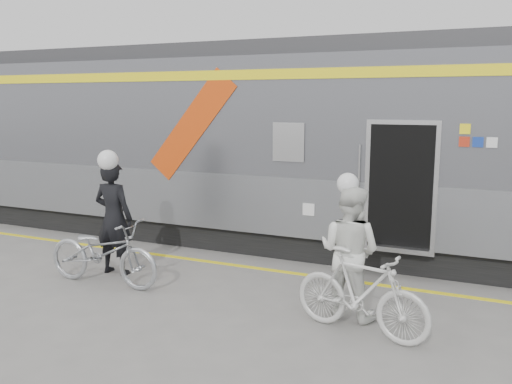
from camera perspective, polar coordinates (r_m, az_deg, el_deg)
The scene contains 9 objects.
ground at distance 8.05m, azimuth -6.29°, elevation -12.25°, with size 90.00×90.00×0.00m, color slate.
train at distance 11.26m, azimuth 5.22°, elevation 4.83°, with size 24.00×3.17×4.10m.
safety_strip at distance 9.85m, azimuth 0.07°, elevation -8.02°, with size 24.00×0.12×0.01m, color yellow.
man at distance 9.66m, azimuth -14.76°, elevation -2.64°, with size 0.72×0.48×1.99m, color black.
bicycle_left at distance 9.23m, azimuth -15.80°, elevation -6.11°, with size 0.73×2.08×1.09m, color #AAADB2.
woman at distance 7.64m, azimuth 9.80°, elevation -6.21°, with size 0.90×0.70×1.86m, color white.
bicycle_right at distance 7.17m, azimuth 10.98°, elevation -10.37°, with size 0.53×1.87×1.12m, color silver.
helmet_man at distance 9.48m, azimuth -15.06°, elevation 4.26°, with size 0.34×0.34×0.34m, color white.
helmet_woman at distance 7.42m, azimuth 10.04°, elevation 1.81°, with size 0.30×0.30×0.30m, color white.
Camera 1 is at (3.80, -6.43, 3.00)m, focal length 38.00 mm.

